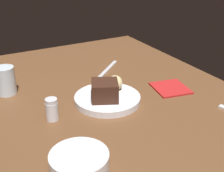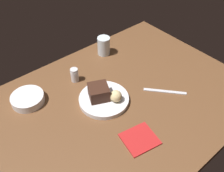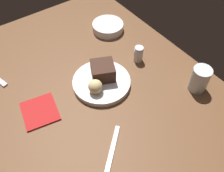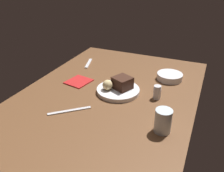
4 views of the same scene
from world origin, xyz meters
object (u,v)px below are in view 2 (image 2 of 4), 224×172
object	(u,v)px
water_glass	(104,46)
butter_knife	(165,91)
salt_shaker	(75,75)
folded_napkin	(140,139)
chocolate_cake_slice	(99,92)
side_bowl	(28,99)
dessert_plate	(104,99)
bread_roll	(117,96)

from	to	relation	value
water_glass	butter_knife	xyz separation A→B (cm)	(-2.57, 40.45, -4.55)
salt_shaker	folded_napkin	world-z (taller)	salt_shaker
chocolate_cake_slice	butter_knife	world-z (taller)	chocolate_cake_slice
chocolate_cake_slice	side_bowl	xyz separation A→B (cm)	(23.75, -18.97, -3.30)
dessert_plate	salt_shaker	bearing A→B (deg)	-84.23
salt_shaker	side_bowl	world-z (taller)	salt_shaker
butter_knife	dessert_plate	bearing A→B (deg)	20.34
dessert_plate	chocolate_cake_slice	world-z (taller)	chocolate_cake_slice
side_bowl	folded_napkin	distance (cm)	50.29
folded_napkin	chocolate_cake_slice	bearing A→B (deg)	-91.71
dessert_plate	butter_knife	xyz separation A→B (cm)	(-24.45, 13.12, -0.80)
salt_shaker	side_bowl	xyz separation A→B (cm)	(23.18, -1.41, -1.55)
bread_roll	water_glass	world-z (taller)	water_glass
dessert_plate	water_glass	distance (cm)	35.21
butter_knife	salt_shaker	bearing A→B (deg)	-2.21
folded_napkin	butter_knife	bearing A→B (deg)	-157.55
salt_shaker	chocolate_cake_slice	bearing A→B (deg)	91.85
bread_roll	side_bowl	bearing A→B (deg)	-41.32
chocolate_cake_slice	bread_roll	xyz separation A→B (cm)	(-4.76, 6.09, -0.43)
chocolate_cake_slice	water_glass	bearing A→B (deg)	-132.15
chocolate_cake_slice	salt_shaker	size ratio (longest dim) A/B	1.23
side_bowl	butter_knife	world-z (taller)	side_bowl
side_bowl	dessert_plate	bearing A→B (deg)	140.64
dessert_plate	butter_knife	distance (cm)	27.76
side_bowl	folded_napkin	world-z (taller)	side_bowl
chocolate_cake_slice	side_bowl	size ratio (longest dim) A/B	0.59
chocolate_cake_slice	side_bowl	distance (cm)	30.57
water_glass	side_bowl	size ratio (longest dim) A/B	0.69
bread_roll	salt_shaker	world-z (taller)	bread_roll
folded_napkin	dessert_plate	bearing A→B (deg)	-95.08
bread_roll	water_glass	distance (cm)	36.78
bread_roll	salt_shaker	bearing A→B (deg)	-77.30
side_bowl	water_glass	bearing A→B (deg)	-171.86
dessert_plate	folded_napkin	size ratio (longest dim) A/B	1.74
bread_roll	butter_knife	size ratio (longest dim) A/B	0.27
chocolate_cake_slice	water_glass	distance (cm)	34.66
water_glass	folded_napkin	size ratio (longest dim) A/B	0.78
side_bowl	butter_knife	bearing A→B (deg)	145.77
bread_roll	water_glass	size ratio (longest dim) A/B	0.53
water_glass	folded_napkin	bearing A→B (deg)	64.96
bread_roll	chocolate_cake_slice	bearing A→B (deg)	-51.98
dessert_plate	water_glass	world-z (taller)	water_glass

